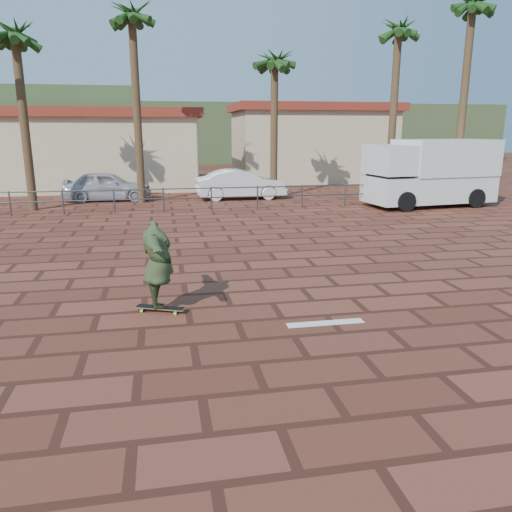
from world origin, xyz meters
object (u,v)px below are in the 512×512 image
at_px(longboard, 160,308).
at_px(campervan, 431,171).
at_px(car_silver, 107,186).
at_px(skateboarder, 158,265).
at_px(car_white, 241,184).

distance_m(longboard, campervan, 16.72).
height_order(longboard, car_silver, car_silver).
distance_m(campervan, car_silver, 15.14).
bearing_deg(skateboarder, longboard, -6.82).
relative_size(longboard, car_white, 0.22).
distance_m(skateboarder, car_silver, 16.26).
relative_size(longboard, car_silver, 0.23).
bearing_deg(longboard, car_silver, 121.28).
xyz_separation_m(skateboarder, campervan, (11.97, 11.58, 0.62)).
xyz_separation_m(longboard, car_silver, (-2.46, 16.07, 0.63)).
bearing_deg(car_white, car_silver, 83.29).
distance_m(longboard, car_silver, 16.27).
bearing_deg(skateboarder, car_silver, 1.88).
relative_size(longboard, campervan, 0.17).
height_order(skateboarder, car_white, skateboarder).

